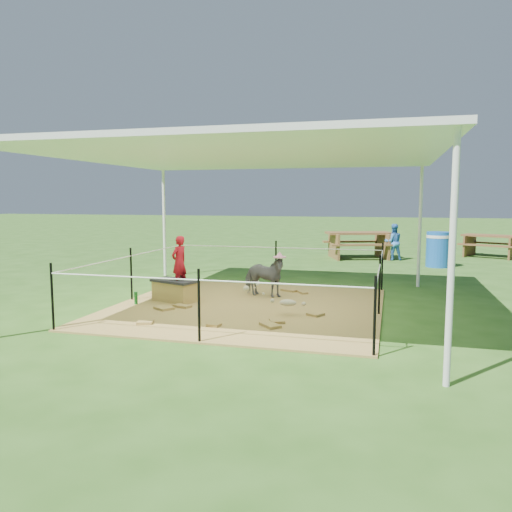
% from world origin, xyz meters
% --- Properties ---
extents(ground, '(90.00, 90.00, 0.00)m').
position_xyz_m(ground, '(0.00, 0.00, 0.00)').
color(ground, '#2D5919').
rests_on(ground, ground).
extents(hay_patch, '(4.60, 4.60, 0.03)m').
position_xyz_m(hay_patch, '(0.00, 0.00, 0.01)').
color(hay_patch, brown).
rests_on(hay_patch, ground).
extents(canopy_tent, '(6.30, 6.30, 2.90)m').
position_xyz_m(canopy_tent, '(0.00, 0.00, 2.69)').
color(canopy_tent, silver).
rests_on(canopy_tent, ground).
extents(rope_fence, '(4.54, 4.54, 1.00)m').
position_xyz_m(rope_fence, '(0.00, -0.00, 0.64)').
color(rope_fence, black).
rests_on(rope_fence, ground).
extents(straw_bale, '(0.88, 0.64, 0.35)m').
position_xyz_m(straw_bale, '(-1.41, 0.08, 0.21)').
color(straw_bale, '#B08540').
rests_on(straw_bale, hay_patch).
extents(dark_cloth, '(0.95, 0.70, 0.04)m').
position_xyz_m(dark_cloth, '(-1.41, 0.08, 0.41)').
color(dark_cloth, black).
rests_on(dark_cloth, straw_bale).
extents(woman, '(0.33, 0.40, 0.95)m').
position_xyz_m(woman, '(-1.31, 0.08, 0.86)').
color(woman, '#A8101D').
rests_on(woman, straw_bale).
extents(green_bottle, '(0.08, 0.08, 0.22)m').
position_xyz_m(green_bottle, '(-1.96, -0.37, 0.14)').
color(green_bottle, '#176A21').
rests_on(green_bottle, hay_patch).
extents(pony, '(1.01, 0.65, 0.79)m').
position_xyz_m(pony, '(0.07, 0.91, 0.42)').
color(pony, '#48484C').
rests_on(pony, hay_patch).
extents(pink_hat, '(0.25, 0.25, 0.11)m').
position_xyz_m(pink_hat, '(0.07, 0.91, 0.87)').
color(pink_hat, pink).
rests_on(pink_hat, pony).
extents(foal, '(0.86, 0.52, 0.46)m').
position_xyz_m(foal, '(0.83, -0.47, 0.26)').
color(foal, '#BCAB8A').
rests_on(foal, hay_patch).
extents(trash_barrel, '(0.72, 0.72, 0.99)m').
position_xyz_m(trash_barrel, '(3.68, 6.49, 0.49)').
color(trash_barrel, blue).
rests_on(trash_barrel, ground).
extents(picnic_table_near, '(2.40, 2.05, 0.85)m').
position_xyz_m(picnic_table_near, '(1.39, 8.01, 0.42)').
color(picnic_table_near, brown).
rests_on(picnic_table_near, ground).
extents(picnic_table_far, '(2.13, 1.89, 0.73)m').
position_xyz_m(picnic_table_far, '(5.58, 9.44, 0.37)').
color(picnic_table_far, brown).
rests_on(picnic_table_far, ground).
extents(distant_person, '(0.65, 0.57, 1.13)m').
position_xyz_m(distant_person, '(2.48, 7.75, 0.57)').
color(distant_person, '#3779CE').
rests_on(distant_person, ground).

